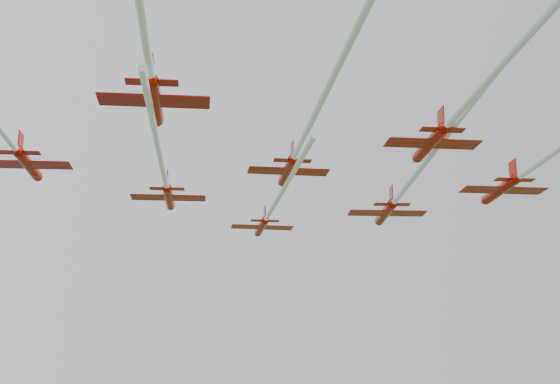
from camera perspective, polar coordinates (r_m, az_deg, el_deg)
name	(u,v)px	position (r m, az deg, el deg)	size (l,w,h in m)	color
jet_lead	(271,211)	(102.12, -0.69, -1.41)	(16.71, 43.97, 2.63)	#AC0B00
jet_row2_left	(165,177)	(89.90, -8.44, 1.08)	(19.14, 42.94, 2.78)	#AC0B00
jet_row2_right	(403,190)	(89.67, 9.00, 0.13)	(22.78, 47.94, 2.92)	#AC0B00
jet_row3_mid	(312,119)	(70.86, 2.39, 5.33)	(23.19, 60.58, 2.67)	#AC0B00
jet_row4_left	(147,52)	(60.39, -9.68, 10.05)	(19.94, 46.46, 2.91)	#AC0B00
jet_row4_right	(462,108)	(64.67, 13.20, 6.02)	(17.74, 41.73, 2.58)	#AC0B00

